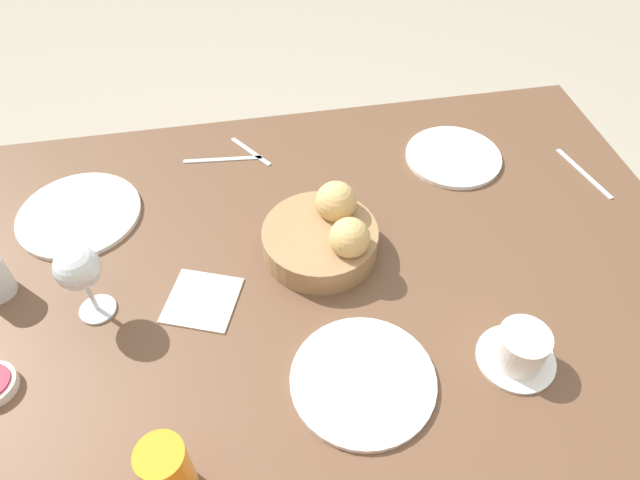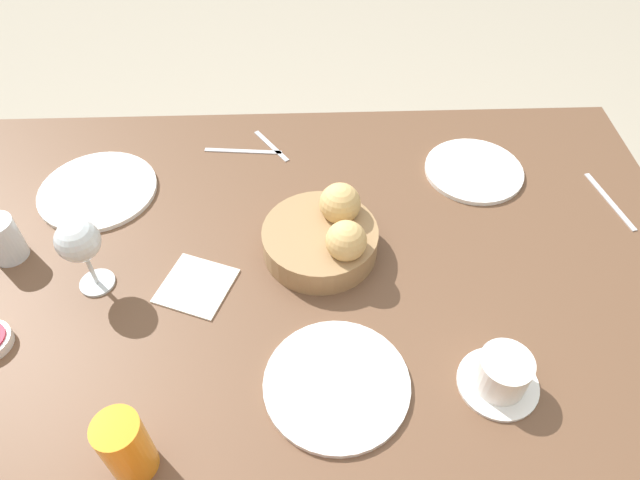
# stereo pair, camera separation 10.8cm
# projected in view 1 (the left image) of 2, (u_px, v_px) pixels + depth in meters

# --- Properties ---
(ground_plane) EXTENTS (10.00, 10.00, 0.00)m
(ground_plane) POSITION_uv_depth(u_px,v_px,m) (296.00, 441.00, 1.64)
(ground_plane) COLOR #A89E89
(dining_table) EXTENTS (1.60, 0.99, 0.77)m
(dining_table) POSITION_uv_depth(u_px,v_px,m) (286.00, 300.00, 1.13)
(dining_table) COLOR brown
(dining_table) RESTS_ON ground_plane
(bread_basket) EXTENTS (0.22, 0.22, 0.12)m
(bread_basket) POSITION_uv_depth(u_px,v_px,m) (326.00, 235.00, 1.07)
(bread_basket) COLOR #99754C
(bread_basket) RESTS_ON dining_table
(plate_near_left) EXTENTS (0.21, 0.21, 0.01)m
(plate_near_left) POSITION_uv_depth(u_px,v_px,m) (453.00, 157.00, 1.29)
(plate_near_left) COLOR white
(plate_near_left) RESTS_ON dining_table
(plate_near_right) EXTENTS (0.25, 0.25, 0.01)m
(plate_near_right) POSITION_uv_depth(u_px,v_px,m) (79.00, 214.00, 1.16)
(plate_near_right) COLOR white
(plate_near_right) RESTS_ON dining_table
(plate_far_center) EXTENTS (0.23, 0.23, 0.01)m
(plate_far_center) POSITION_uv_depth(u_px,v_px,m) (363.00, 380.00, 0.91)
(plate_far_center) COLOR white
(plate_far_center) RESTS_ON dining_table
(juice_glass) EXTENTS (0.07, 0.07, 0.12)m
(juice_glass) POSITION_uv_depth(u_px,v_px,m) (168.00, 473.00, 0.76)
(juice_glass) COLOR orange
(juice_glass) RESTS_ON dining_table
(wine_glass) EXTENTS (0.08, 0.08, 0.16)m
(wine_glass) POSITION_uv_depth(u_px,v_px,m) (79.00, 270.00, 0.92)
(wine_glass) COLOR silver
(wine_glass) RESTS_ON dining_table
(coffee_cup) EXTENTS (0.13, 0.13, 0.07)m
(coffee_cup) POSITION_uv_depth(u_px,v_px,m) (520.00, 349.00, 0.92)
(coffee_cup) COLOR white
(coffee_cup) RESTS_ON dining_table
(fork_silver) EXTENTS (0.18, 0.03, 0.00)m
(fork_silver) POSITION_uv_depth(u_px,v_px,m) (223.00, 159.00, 1.28)
(fork_silver) COLOR #B7B7BC
(fork_silver) RESTS_ON dining_table
(knife_silver) EXTENTS (0.05, 0.18, 0.00)m
(knife_silver) POSITION_uv_depth(u_px,v_px,m) (584.00, 173.00, 1.25)
(knife_silver) COLOR #B7B7BC
(knife_silver) RESTS_ON dining_table
(spoon_coffee) EXTENTS (0.08, 0.12, 0.00)m
(spoon_coffee) POSITION_uv_depth(u_px,v_px,m) (251.00, 151.00, 1.30)
(spoon_coffee) COLOR #B7B7BC
(spoon_coffee) RESTS_ON dining_table
(napkin) EXTENTS (0.16, 0.16, 0.00)m
(napkin) POSITION_uv_depth(u_px,v_px,m) (202.00, 300.00, 1.02)
(napkin) COLOR silver
(napkin) RESTS_ON dining_table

